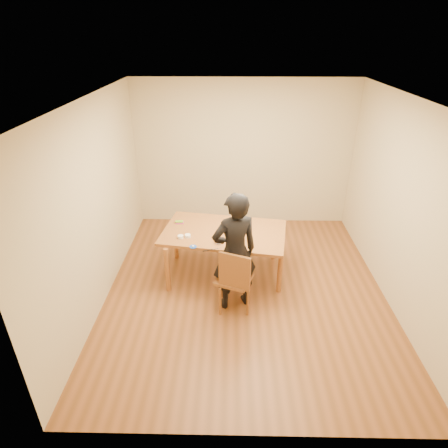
{
  "coord_description": "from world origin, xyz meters",
  "views": [
    {
      "loc": [
        -0.23,
        -4.46,
        3.42
      ],
      "look_at": [
        -0.32,
        0.35,
        0.9
      ],
      "focal_mm": 30.0,
      "sensor_mm": 36.0,
      "label": 1
    }
  ],
  "objects_px": {
    "dining_chair": "(234,279)",
    "cake": "(232,223)",
    "dining_table": "(224,233)",
    "person": "(235,253)",
    "cake_plate": "(232,226)"
  },
  "relations": [
    {
      "from": "cake_plate",
      "to": "cake",
      "type": "relative_size",
      "value": 1.23
    },
    {
      "from": "dining_chair",
      "to": "cake",
      "type": "bearing_deg",
      "value": 112.9
    },
    {
      "from": "dining_table",
      "to": "person",
      "type": "xyz_separation_m",
      "value": [
        0.15,
        -0.73,
        0.11
      ]
    },
    {
      "from": "dining_table",
      "to": "dining_chair",
      "type": "height_order",
      "value": "dining_table"
    },
    {
      "from": "cake",
      "to": "dining_chair",
      "type": "bearing_deg",
      "value": -87.98
    },
    {
      "from": "cake_plate",
      "to": "dining_table",
      "type": "bearing_deg",
      "value": -126.93
    },
    {
      "from": "dining_table",
      "to": "cake_plate",
      "type": "xyz_separation_m",
      "value": [
        0.12,
        0.16,
        0.03
      ]
    },
    {
      "from": "dining_chair",
      "to": "person",
      "type": "distance_m",
      "value": 0.39
    },
    {
      "from": "dining_table",
      "to": "cake_plate",
      "type": "height_order",
      "value": "cake_plate"
    },
    {
      "from": "cake_plate",
      "to": "cake",
      "type": "height_order",
      "value": "cake"
    },
    {
      "from": "cake",
      "to": "cake_plate",
      "type": "bearing_deg",
      "value": 0.0
    },
    {
      "from": "cake_plate",
      "to": "person",
      "type": "distance_m",
      "value": 0.89
    },
    {
      "from": "dining_table",
      "to": "cake",
      "type": "distance_m",
      "value": 0.21
    },
    {
      "from": "dining_table",
      "to": "person",
      "type": "relative_size",
      "value": 1.07
    },
    {
      "from": "dining_table",
      "to": "dining_chair",
      "type": "bearing_deg",
      "value": -69.93
    }
  ]
}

